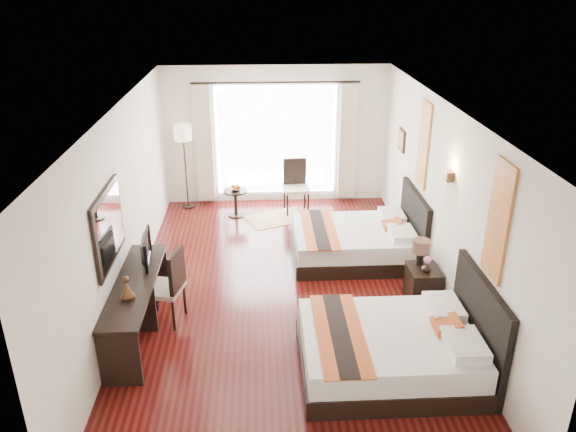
{
  "coord_description": "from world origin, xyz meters",
  "views": [
    {
      "loc": [
        -0.34,
        -7.3,
        4.42
      ],
      "look_at": [
        0.07,
        0.45,
        1.05
      ],
      "focal_mm": 35.0,
      "sensor_mm": 36.0,
      "label": 1
    }
  ],
  "objects_px": {
    "console_desk": "(137,307)",
    "fruit_bowl": "(235,189)",
    "television": "(142,249)",
    "window_chair": "(296,196)",
    "floor_lamp": "(183,138)",
    "bed_far": "(358,241)",
    "nightstand": "(423,284)",
    "vase": "(426,269)",
    "bed_near": "(396,348)",
    "side_table": "(236,203)",
    "desk_chair": "(166,300)",
    "table_lamp": "(421,248)"
  },
  "relations": [
    {
      "from": "bed_near",
      "to": "vase",
      "type": "distance_m",
      "value": 1.66
    },
    {
      "from": "bed_near",
      "to": "television",
      "type": "distance_m",
      "value": 3.61
    },
    {
      "from": "fruit_bowl",
      "to": "table_lamp",
      "type": "bearing_deg",
      "value": -48.11
    },
    {
      "from": "window_chair",
      "to": "bed_far",
      "type": "bearing_deg",
      "value": 18.84
    },
    {
      "from": "bed_near",
      "to": "vase",
      "type": "relative_size",
      "value": 15.32
    },
    {
      "from": "nightstand",
      "to": "vase",
      "type": "height_order",
      "value": "vase"
    },
    {
      "from": "television",
      "to": "side_table",
      "type": "xyz_separation_m",
      "value": [
        1.15,
        3.29,
        -0.69
      ]
    },
    {
      "from": "window_chair",
      "to": "floor_lamp",
      "type": "bearing_deg",
      "value": -104.07
    },
    {
      "from": "vase",
      "to": "fruit_bowl",
      "type": "relative_size",
      "value": 0.68
    },
    {
      "from": "bed_far",
      "to": "vase",
      "type": "bearing_deg",
      "value": -64.45
    },
    {
      "from": "vase",
      "to": "console_desk",
      "type": "relative_size",
      "value": 0.06
    },
    {
      "from": "floor_lamp",
      "to": "fruit_bowl",
      "type": "bearing_deg",
      "value": -27.91
    },
    {
      "from": "television",
      "to": "vase",
      "type": "bearing_deg",
      "value": -96.94
    },
    {
      "from": "nightstand",
      "to": "television",
      "type": "relative_size",
      "value": 0.76
    },
    {
      "from": "bed_near",
      "to": "bed_far",
      "type": "height_order",
      "value": "bed_near"
    },
    {
      "from": "vase",
      "to": "television",
      "type": "distance_m",
      "value": 3.98
    },
    {
      "from": "television",
      "to": "fruit_bowl",
      "type": "relative_size",
      "value": 3.45
    },
    {
      "from": "desk_chair",
      "to": "table_lamp",
      "type": "bearing_deg",
      "value": -158.65
    },
    {
      "from": "console_desk",
      "to": "desk_chair",
      "type": "bearing_deg",
      "value": 36.65
    },
    {
      "from": "console_desk",
      "to": "fruit_bowl",
      "type": "height_order",
      "value": "console_desk"
    },
    {
      "from": "console_desk",
      "to": "fruit_bowl",
      "type": "relative_size",
      "value": 10.68
    },
    {
      "from": "bed_far",
      "to": "nightstand",
      "type": "height_order",
      "value": "bed_far"
    },
    {
      "from": "side_table",
      "to": "fruit_bowl",
      "type": "xyz_separation_m",
      "value": [
        0.0,
        -0.01,
        0.3
      ]
    },
    {
      "from": "bed_far",
      "to": "vase",
      "type": "height_order",
      "value": "bed_far"
    },
    {
      "from": "nightstand",
      "to": "window_chair",
      "type": "distance_m",
      "value": 3.79
    },
    {
      "from": "nightstand",
      "to": "console_desk",
      "type": "relative_size",
      "value": 0.24
    },
    {
      "from": "fruit_bowl",
      "to": "side_table",
      "type": "bearing_deg",
      "value": 104.54
    },
    {
      "from": "bed_far",
      "to": "table_lamp",
      "type": "distance_m",
      "value": 1.5
    },
    {
      "from": "desk_chair",
      "to": "floor_lamp",
      "type": "bearing_deg",
      "value": -74.01
    },
    {
      "from": "side_table",
      "to": "fruit_bowl",
      "type": "distance_m",
      "value": 0.3
    },
    {
      "from": "bed_far",
      "to": "bed_near",
      "type": "bearing_deg",
      "value": -90.87
    },
    {
      "from": "table_lamp",
      "to": "side_table",
      "type": "xyz_separation_m",
      "value": [
        -2.78,
        3.11,
        -0.51
      ]
    },
    {
      "from": "nightstand",
      "to": "bed_far",
      "type": "bearing_deg",
      "value": 117.29
    },
    {
      "from": "television",
      "to": "bed_far",
      "type": "bearing_deg",
      "value": -72.32
    },
    {
      "from": "vase",
      "to": "floor_lamp",
      "type": "distance_m",
      "value": 5.51
    },
    {
      "from": "bed_near",
      "to": "window_chair",
      "type": "relative_size",
      "value": 2.03
    },
    {
      "from": "desk_chair",
      "to": "side_table",
      "type": "distance_m",
      "value": 3.69
    },
    {
      "from": "vase",
      "to": "floor_lamp",
      "type": "height_order",
      "value": "floor_lamp"
    },
    {
      "from": "floor_lamp",
      "to": "nightstand",
      "type": "bearing_deg",
      "value": -44.64
    },
    {
      "from": "vase",
      "to": "desk_chair",
      "type": "distance_m",
      "value": 3.67
    },
    {
      "from": "nightstand",
      "to": "bed_near",
      "type": "bearing_deg",
      "value": -116.03
    },
    {
      "from": "bed_near",
      "to": "vase",
      "type": "bearing_deg",
      "value": 62.56
    },
    {
      "from": "floor_lamp",
      "to": "bed_far",
      "type": "bearing_deg",
      "value": -37.52
    },
    {
      "from": "desk_chair",
      "to": "side_table",
      "type": "bearing_deg",
      "value": -89.36
    },
    {
      "from": "bed_near",
      "to": "bed_far",
      "type": "relative_size",
      "value": 1.04
    },
    {
      "from": "bed_near",
      "to": "table_lamp",
      "type": "distance_m",
      "value": 1.91
    },
    {
      "from": "table_lamp",
      "to": "side_table",
      "type": "relative_size",
      "value": 0.75
    },
    {
      "from": "window_chair",
      "to": "console_desk",
      "type": "bearing_deg",
      "value": -35.64
    },
    {
      "from": "nightstand",
      "to": "console_desk",
      "type": "height_order",
      "value": "console_desk"
    },
    {
      "from": "nightstand",
      "to": "console_desk",
      "type": "xyz_separation_m",
      "value": [
        -3.99,
        -0.59,
        0.12
      ]
    }
  ]
}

